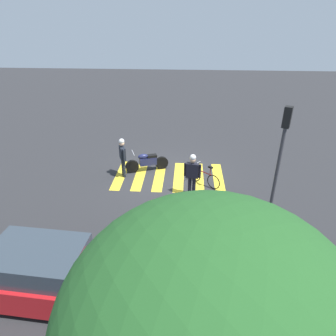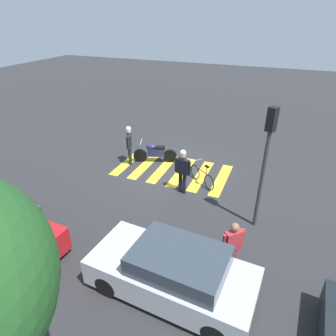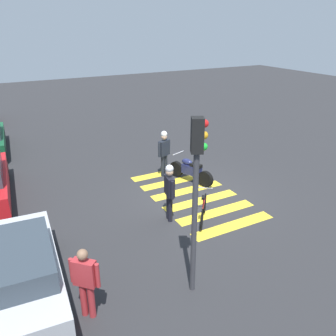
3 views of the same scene
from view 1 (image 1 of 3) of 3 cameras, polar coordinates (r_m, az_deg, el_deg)
name	(u,v)px [view 1 (image 1 of 3)]	position (r m, az deg, el deg)	size (l,w,h in m)	color
ground_plane	(169,176)	(13.75, 0.21, -1.61)	(60.00, 60.00, 0.00)	#2B2B2D
police_motorcycle	(147,162)	(14.10, -4.01, 1.17)	(1.98, 0.92, 1.03)	black
leaning_bicycle	(204,177)	(13.02, 6.92, -1.77)	(1.31, 1.07, 0.98)	black
officer_on_foot	(123,155)	(13.45, -8.68, 2.52)	(0.38, 0.64, 1.85)	#1E232D
officer_by_motorcycle	(192,172)	(11.87, 4.68, -0.80)	(0.68, 0.29, 1.85)	black
pedestrian_bystander	(280,232)	(9.59, 20.68, -11.32)	(0.49, 0.50, 1.65)	#B22D33
crosswalk_stripes	(169,176)	(13.75, 0.21, -1.60)	(4.95, 2.81, 0.01)	yellow
car_silver_sedan	(244,267)	(8.59, 14.38, -17.93)	(4.26, 2.09, 1.40)	black
car_red_convertible	(35,272)	(8.87, -24.14, -17.72)	(4.47, 2.10, 1.50)	black
traffic_light_pole	(282,145)	(10.76, 20.97, 4.13)	(0.32, 0.36, 4.06)	#38383D
street_tree_mid	(210,331)	(3.32, 8.08, -28.44)	(3.03, 3.03, 5.22)	brown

